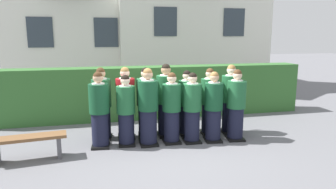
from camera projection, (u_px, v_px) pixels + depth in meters
The scene contains 20 objects.
ground_plane at pixel (171, 142), 6.81m from camera, with size 60.00×60.00×0.00m, color slate.
student_front_row_0 at pixel (99, 112), 6.42m from camera, with size 0.42×0.53×1.63m.
student_front_row_1 at pixel (126, 112), 6.55m from camera, with size 0.40×0.46×1.55m.
student_front_row_2 at pixel (148, 109), 6.56m from camera, with size 0.44×0.53×1.69m.
student_front_row_3 at pixel (172, 110), 6.70m from camera, with size 0.41×0.46×1.58m.
student_front_row_4 at pixel (192, 109), 6.74m from camera, with size 0.41×0.46×1.57m.
student_front_row_5 at pixel (213, 108), 6.81m from camera, with size 0.42×0.53×1.59m.
student_front_row_6 at pixel (236, 107), 6.90m from camera, with size 0.43×0.51×1.62m.
student_rear_row_0 at pixel (102, 105), 6.92m from camera, with size 0.45×0.52×1.66m.
student_in_red_blazer at pixel (126, 105), 7.00m from camera, with size 0.43×0.49×1.66m.
student_rear_row_2 at pixel (146, 104), 7.09m from camera, with size 0.43×0.51×1.64m.
student_rear_row_3 at pixel (166, 102), 7.15m from camera, with size 0.45×0.54×1.72m.
student_rear_row_4 at pixel (187, 104), 7.26m from camera, with size 0.41×0.46×1.56m.
student_rear_row_5 at pixel (209, 103), 7.31m from camera, with size 0.42×0.47×1.61m.
student_rear_row_6 at pixel (230, 101), 7.37m from camera, with size 0.44×0.53×1.69m.
hedge at pixel (152, 92), 8.87m from camera, with size 9.08×0.70×1.49m.
school_building_main at pixel (186, 13), 13.92m from camera, with size 6.70×4.48×6.56m.
school_building_annex at pixel (77, 24), 13.21m from camera, with size 5.58×4.31×5.59m.
oak_tree_left at pixel (16, 23), 12.12m from camera, with size 2.63×2.63×4.20m.
wooden_bench at pixel (28, 143), 5.78m from camera, with size 1.43×0.53×0.48m.
Camera 1 is at (-1.51, -6.30, 2.35)m, focal length 32.44 mm.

